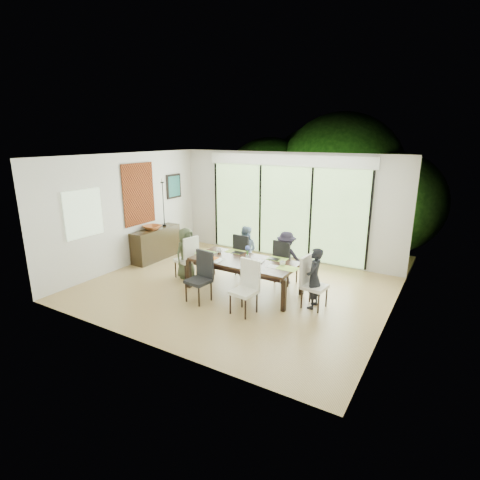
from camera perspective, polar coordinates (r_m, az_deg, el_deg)
The scene contains 62 objects.
floor at distance 7.86m, azimuth -0.94°, elevation -7.50°, with size 6.00×5.00×0.01m, color olive.
ceiling at distance 7.23m, azimuth -1.04°, elevation 12.65°, with size 6.00×5.00×0.01m, color white.
wall_back at distance 9.61m, azimuth 6.95°, elevation 5.14°, with size 6.00×0.02×2.70m, color beige.
wall_front at distance 5.54m, azimuth -14.81°, elevation -3.12°, with size 6.00×0.02×2.70m, color white.
wall_left at distance 9.34m, azimuth -16.94°, elevation 4.27°, with size 0.02×5.00×2.70m, color beige.
wall_right at distance 6.43m, azimuth 22.48°, elevation -1.22°, with size 0.02×5.00×2.70m, color silver.
glass_doors at distance 9.60m, azimuth 6.82°, elevation 4.22°, with size 4.20×0.02×2.30m, color #598C3F.
blinds_header at distance 9.42m, azimuth 7.06°, elevation 11.98°, with size 4.40×0.06×0.28m, color white.
mullion_a at distance 10.60m, azimuth -3.64°, elevation 5.38°, with size 0.05×0.04×2.30m, color black.
mullion_b at distance 9.89m, azimuth 3.09°, elevation 4.64°, with size 0.05×0.04×2.30m, color black.
mullion_c at distance 9.33m, azimuth 10.73°, elevation 3.73°, with size 0.05×0.04×2.30m, color black.
mullion_d at distance 8.97m, azimuth 19.13°, elevation 2.65°, with size 0.05×0.04×2.30m, color black.
side_window at distance 8.54m, azimuth -22.74°, elevation 3.74°, with size 0.02×0.90×1.00m, color #8CAD7F.
deck at distance 10.74m, azimuth 8.65°, elevation -1.50°, with size 6.00×1.80×0.10m, color #513922.
rail_top at distance 11.30m, azimuth 10.32°, elevation 2.44°, with size 6.00×0.08×0.06m, color brown.
foliage_left at distance 12.76m, azimuth 4.50°, elevation 8.19°, with size 3.20×3.20×3.20m, color #14380F.
foliage_mid at distance 12.48m, azimuth 14.99°, elevation 9.22°, with size 4.00×4.00×4.00m, color #14380F.
foliage_right at distance 11.40m, azimuth 22.39°, elevation 5.26°, with size 2.80×2.80×2.80m, color #14380F.
foliage_far at distance 13.46m, azimuth 11.66°, elevation 9.09°, with size 3.60×3.60×3.60m, color #14380F.
table_top at distance 7.54m, azimuth 0.62°, elevation -3.27°, with size 2.13×0.98×0.05m, color black.
table_apron at distance 7.56m, azimuth 0.62°, elevation -3.84°, with size 1.95×0.80×0.09m, color black.
table_leg_fl at distance 7.90m, azimuth -7.79°, elevation -5.10°, with size 0.08×0.08×0.61m, color black.
table_leg_fr at distance 6.85m, azimuth 6.69°, elevation -8.40°, with size 0.08×0.08×0.61m, color black.
table_leg_bl at distance 8.54m, azimuth -4.21°, elevation -3.37°, with size 0.08×0.08×0.61m, color black.
table_leg_br at distance 7.58m, azimuth 9.38°, elevation -6.06°, with size 0.08×0.08×0.61m, color black.
chair_left_end at distance 8.40m, azimuth -8.27°, elevation -2.51°, with size 0.41×0.41×0.98m, color silver, non-canonical shape.
chair_right_end at distance 7.00m, azimuth 11.35°, elevation -6.42°, with size 0.41×0.41×0.98m, color white, non-canonical shape.
chair_far_left at distance 8.50m, azimuth 0.88°, elevation -2.13°, with size 0.41×0.41×0.98m, color black, non-canonical shape.
chair_far_right at distance 8.07m, azimuth 7.05°, elevation -3.23°, with size 0.41×0.41×0.98m, color black, non-canonical shape.
chair_near_left at distance 7.17m, azimuth -6.39°, elevation -5.66°, with size 0.41×0.41×0.98m, color black, non-canonical shape.
chair_near_right at distance 6.65m, azimuth 0.56°, elevation -7.30°, with size 0.41×0.41×0.98m, color white, non-canonical shape.
person_left_end at distance 8.36m, azimuth -8.18°, elevation -1.99°, with size 0.53×0.34×1.15m, color #3C432D.
person_right_end at distance 6.98m, azimuth 11.23°, elevation -5.74°, with size 0.53×0.34×1.15m, color black.
person_far_left at distance 8.46m, azimuth 0.82°, elevation -1.63°, with size 0.53×0.34×1.15m, color #7087A1.
person_far_right at distance 8.03m, azimuth 7.01°, elevation -2.70°, with size 0.53×0.34×1.15m, color black.
placemat_left at distance 8.02m, azimuth -5.25°, elevation -1.93°, with size 0.39×0.28×0.01m, color #7CB440.
placemat_right at distance 7.12m, azimuth 7.25°, elevation -4.29°, with size 0.39×0.28×0.01m, color #9FC646.
placemat_far_l at distance 8.07m, azimuth -0.71°, elevation -1.75°, with size 0.39×0.28×0.01m, color #A4C646.
placemat_far_r at distance 7.62m, azimuth 5.72°, elevation -2.90°, with size 0.39×0.28×0.01m, color #98BE44.
placemat_paper at distance 7.57m, azimuth -4.13°, elevation -2.99°, with size 0.39×0.28×0.01m, color white.
tablet_far_l at distance 7.98m, azimuth -0.29°, elevation -1.90°, with size 0.23×0.16×0.01m, color black.
tablet_far_r at distance 7.60m, azimuth 5.22°, elevation -2.89°, with size 0.21×0.15×0.01m, color black.
papers at distance 7.18m, azimuth 5.26°, elevation -4.08°, with size 0.27×0.20×0.00m, color white.
platter_base at distance 7.57m, azimuth -4.13°, elevation -2.90°, with size 0.23×0.23×0.02m, color white.
platter_snacks at distance 7.56m, azimuth -4.14°, elevation -2.78°, with size 0.18×0.18×0.01m, color orange.
vase at distance 7.53m, azimuth 1.14°, elevation -2.65°, with size 0.07×0.07×0.11m, color silver.
hyacinth_stems at distance 7.50m, azimuth 1.15°, elevation -1.88°, with size 0.04×0.04×0.14m, color #337226.
hyacinth_blooms at distance 7.47m, azimuth 1.15°, elevation -1.23°, with size 0.10×0.10×0.10m, color #5266CE.
laptop at distance 7.89m, azimuth -5.09°, elevation -2.17°, with size 0.29×0.19×0.02m, color silver.
cup_a at distance 7.99m, azimuth -3.18°, elevation -1.66°, with size 0.11×0.11×0.09m, color white.
cup_b at distance 7.36m, azimuth 1.24°, elevation -3.18°, with size 0.09×0.09×0.08m, color white.
cup_c at distance 7.25m, azimuth 6.50°, elevation -3.56°, with size 0.11×0.11×0.09m, color white.
book at distance 7.45m, azimuth 2.48°, elevation -3.23°, with size 0.15×0.20×0.02m, color white.
sideboard at distance 9.83m, azimuth -12.65°, elevation -0.57°, with size 0.40×1.43×0.80m, color black.
bowl at distance 9.65m, azimuth -13.22°, elevation 1.87°, with size 0.42×0.42×0.10m, color #984921.
candlestick_base at distance 9.98m, azimuth -11.43°, elevation 2.22°, with size 0.09×0.09×0.04m, color black.
candlestick_shaft at distance 9.86m, azimuth -11.60°, elevation 5.40°, with size 0.02×0.02×1.12m, color black.
candlestick_pan at distance 9.78m, azimuth -11.78°, elevation 8.59°, with size 0.09×0.09×0.03m, color black.
candle at distance 9.78m, azimuth -11.80°, elevation 8.90°, with size 0.03×0.03×0.09m, color silver.
tapestry at distance 9.52m, azimuth -15.17°, elevation 6.75°, with size 0.02×1.00×1.50m, color maroon.
art_frame at distance 10.45m, azimuth -10.06°, elevation 8.08°, with size 0.03×0.55×0.65m, color black.
art_canvas at distance 10.44m, azimuth -9.98°, elevation 8.07°, with size 0.01×0.45×0.55m, color #174A48.
Camera 1 is at (3.81, -6.14, 3.08)m, focal length 28.00 mm.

